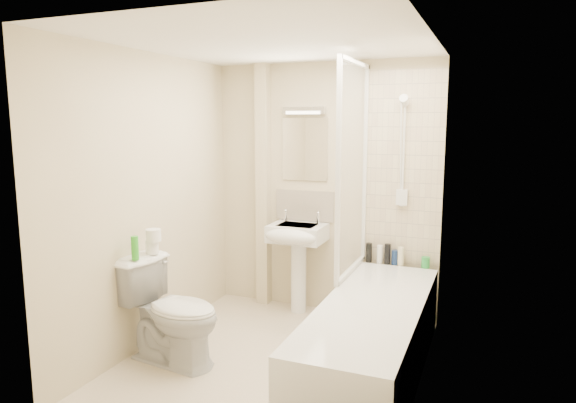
% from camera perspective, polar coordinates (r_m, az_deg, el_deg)
% --- Properties ---
extents(floor, '(2.50, 2.50, 0.00)m').
position_cam_1_polar(floor, '(4.18, -1.67, -17.38)').
color(floor, beige).
rests_on(floor, ground).
extents(wall_back, '(2.20, 0.02, 2.40)m').
position_cam_1_polar(wall_back, '(4.96, 4.06, 1.36)').
color(wall_back, beige).
rests_on(wall_back, ground).
extents(wall_left, '(0.02, 2.50, 2.40)m').
position_cam_1_polar(wall_left, '(4.36, -15.12, 0.02)').
color(wall_left, beige).
rests_on(wall_left, ground).
extents(wall_right, '(0.02, 2.50, 2.40)m').
position_cam_1_polar(wall_right, '(3.51, 14.91, -2.07)').
color(wall_right, beige).
rests_on(wall_right, ground).
extents(ceiling, '(2.20, 2.50, 0.02)m').
position_cam_1_polar(ceiling, '(3.78, -1.85, 17.26)').
color(ceiling, white).
rests_on(ceiling, wall_back).
extents(tile_back, '(0.70, 0.01, 1.75)m').
position_cam_1_polar(tile_back, '(4.75, 12.71, 3.56)').
color(tile_back, beige).
rests_on(tile_back, wall_back).
extents(tile_right, '(0.01, 2.10, 1.75)m').
position_cam_1_polar(tile_right, '(3.55, 15.02, 1.73)').
color(tile_right, beige).
rests_on(tile_right, wall_right).
extents(pipe_boxing, '(0.12, 0.12, 2.40)m').
position_cam_1_polar(pipe_boxing, '(5.13, -2.76, 1.62)').
color(pipe_boxing, beige).
rests_on(pipe_boxing, ground).
extents(splashback, '(0.60, 0.02, 0.30)m').
position_cam_1_polar(splashback, '(5.04, 1.85, -0.46)').
color(splashback, beige).
rests_on(splashback, wall_back).
extents(mirror, '(0.46, 0.01, 0.60)m').
position_cam_1_polar(mirror, '(4.98, 1.88, 5.80)').
color(mirror, white).
rests_on(mirror, wall_back).
extents(strip_light, '(0.42, 0.07, 0.07)m').
position_cam_1_polar(strip_light, '(4.95, 1.81, 10.07)').
color(strip_light, silver).
rests_on(strip_light, wall_back).
extents(bathtub, '(0.70, 2.10, 0.55)m').
position_cam_1_polar(bathtub, '(3.91, 9.24, -14.74)').
color(bathtub, white).
rests_on(bathtub, ground).
extents(shower_screen, '(0.04, 0.92, 1.80)m').
position_cam_1_polar(shower_screen, '(4.39, 7.26, 3.61)').
color(shower_screen, white).
rests_on(shower_screen, bathtub).
extents(shower_fixture, '(0.10, 0.16, 0.99)m').
position_cam_1_polar(shower_fixture, '(4.69, 12.65, 4.98)').
color(shower_fixture, white).
rests_on(shower_fixture, wall_back).
extents(pedestal_sink, '(0.52, 0.48, 1.00)m').
position_cam_1_polar(pedestal_sink, '(4.90, 0.92, -4.67)').
color(pedestal_sink, white).
rests_on(pedestal_sink, ground).
extents(bottle_black_a, '(0.06, 0.06, 0.18)m').
position_cam_1_polar(bottle_black_a, '(4.86, 8.98, -5.63)').
color(bottle_black_a, black).
rests_on(bottle_black_a, bathtub).
extents(bottle_white_a, '(0.05, 0.05, 0.17)m').
position_cam_1_polar(bottle_white_a, '(4.84, 10.17, -5.79)').
color(bottle_white_a, white).
rests_on(bottle_white_a, bathtub).
extents(bottle_black_b, '(0.05, 0.05, 0.19)m').
position_cam_1_polar(bottle_black_b, '(4.82, 10.99, -5.74)').
color(bottle_black_b, black).
rests_on(bottle_black_b, bathtub).
extents(bottle_blue, '(0.06, 0.06, 0.13)m').
position_cam_1_polar(bottle_blue, '(4.82, 11.79, -6.11)').
color(bottle_blue, navy).
rests_on(bottle_blue, bathtub).
extents(bottle_cream, '(0.06, 0.06, 0.17)m').
position_cam_1_polar(bottle_cream, '(4.80, 12.42, -5.96)').
color(bottle_cream, beige).
rests_on(bottle_cream, bathtub).
extents(bottle_green, '(0.07, 0.07, 0.10)m').
position_cam_1_polar(bottle_green, '(4.78, 15.04, -6.55)').
color(bottle_green, green).
rests_on(bottle_green, bathtub).
extents(toilet, '(0.67, 0.92, 0.82)m').
position_cam_1_polar(toilet, '(4.12, -12.74, -11.82)').
color(toilet, white).
rests_on(toilet, ground).
extents(toilet_roll_lower, '(0.10, 0.10, 0.11)m').
position_cam_1_polar(toilet_roll_lower, '(4.20, -14.87, -4.91)').
color(toilet_roll_lower, white).
rests_on(toilet_roll_lower, toilet).
extents(toilet_roll_upper, '(0.12, 0.12, 0.10)m').
position_cam_1_polar(toilet_roll_upper, '(4.15, -14.73, -3.64)').
color(toilet_roll_upper, white).
rests_on(toilet_roll_upper, toilet_roll_lower).
extents(green_bottle, '(0.05, 0.05, 0.18)m').
position_cam_1_polar(green_bottle, '(4.05, -16.64, -4.98)').
color(green_bottle, green).
rests_on(green_bottle, toilet).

